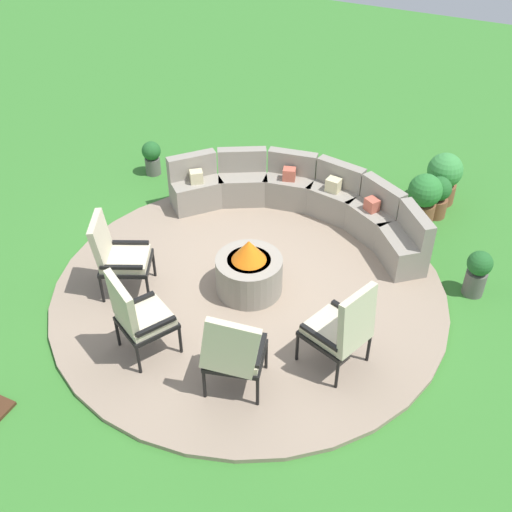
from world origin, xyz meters
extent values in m
plane|color=#387A2D|center=(0.00, 0.00, 0.00)|extent=(24.00, 24.00, 0.00)
cylinder|color=gray|center=(0.00, 0.00, 0.03)|extent=(4.93, 4.93, 0.06)
cylinder|color=gray|center=(0.00, 0.00, 0.30)|extent=(0.83, 0.83, 0.48)
cylinder|color=black|center=(0.00, 0.00, 0.51)|extent=(0.54, 0.54, 0.06)
cone|color=orange|center=(0.00, 0.00, 0.68)|extent=(0.43, 0.43, 0.28)
cube|color=gray|center=(1.57, 1.31, 0.28)|extent=(0.80, 0.84, 0.44)
cube|color=gray|center=(1.68, 1.40, 0.67)|extent=(0.58, 0.65, 0.35)
cube|color=gray|center=(1.04, 1.76, 0.28)|extent=(0.84, 0.75, 0.44)
cube|color=gray|center=(1.11, 1.88, 0.67)|extent=(0.70, 0.50, 0.35)
cube|color=gray|center=(0.39, 2.01, 0.28)|extent=(0.79, 0.58, 0.44)
cube|color=gray|center=(0.41, 2.15, 0.67)|extent=(0.73, 0.29, 0.35)
cube|color=gray|center=(-0.31, 2.02, 0.28)|extent=(0.77, 0.55, 0.44)
cube|color=gray|center=(-0.33, 2.16, 0.67)|extent=(0.73, 0.27, 0.35)
cube|color=gray|center=(-0.97, 1.80, 0.28)|extent=(0.84, 0.74, 0.44)
cube|color=gray|center=(-1.04, 1.92, 0.67)|extent=(0.70, 0.48, 0.35)
cube|color=gray|center=(-1.52, 1.37, 0.28)|extent=(0.81, 0.83, 0.44)
cube|color=gray|center=(-1.63, 1.46, 0.67)|extent=(0.60, 0.64, 0.35)
cube|color=beige|center=(-1.48, 1.33, 0.59)|extent=(0.24, 0.23, 0.18)
cube|color=beige|center=(0.38, 1.96, 0.60)|extent=(0.21, 0.18, 0.19)
cube|color=#BC5B47|center=(-0.30, 1.97, 0.59)|extent=(0.21, 0.20, 0.18)
cube|color=#BC5B47|center=(1.01, 1.72, 0.59)|extent=(0.23, 0.22, 0.17)
cylinder|color=black|center=(-1.21, -0.28, 0.25)|extent=(0.04, 0.04, 0.38)
cylinder|color=black|center=(-1.01, -0.74, 0.25)|extent=(0.04, 0.04, 0.38)
cylinder|color=black|center=(-1.73, -0.51, 0.25)|extent=(0.04, 0.04, 0.38)
cylinder|color=black|center=(-1.52, -0.97, 0.25)|extent=(0.04, 0.04, 0.38)
cube|color=black|center=(-1.37, -0.62, 0.47)|extent=(0.77, 0.74, 0.05)
cube|color=beige|center=(-1.37, -0.62, 0.54)|extent=(0.71, 0.68, 0.09)
cube|color=beige|center=(-1.60, -0.73, 0.80)|extent=(0.33, 0.54, 0.65)
cube|color=black|center=(-1.46, -0.40, 0.60)|extent=(0.48, 0.26, 0.04)
cube|color=black|center=(-1.27, -0.84, 0.60)|extent=(0.48, 0.26, 0.04)
cylinder|color=black|center=(-0.67, -1.04, 0.25)|extent=(0.04, 0.04, 0.38)
cylinder|color=black|center=(-0.23, -1.28, 0.25)|extent=(0.04, 0.04, 0.38)
cylinder|color=black|center=(-0.92, -1.49, 0.25)|extent=(0.04, 0.04, 0.38)
cylinder|color=black|center=(-0.48, -1.73, 0.25)|extent=(0.04, 0.04, 0.38)
cube|color=black|center=(-0.58, -1.39, 0.47)|extent=(0.74, 0.74, 0.05)
cube|color=beige|center=(-0.58, -1.39, 0.54)|extent=(0.68, 0.68, 0.09)
cube|color=beige|center=(-0.69, -1.59, 0.84)|extent=(0.54, 0.41, 0.77)
cube|color=black|center=(-0.79, -1.27, 0.60)|extent=(0.27, 0.43, 0.04)
cube|color=black|center=(-0.36, -1.50, 0.60)|extent=(0.27, 0.43, 0.04)
cylinder|color=black|center=(0.19, -1.23, 0.25)|extent=(0.04, 0.04, 0.38)
cylinder|color=black|center=(0.73, -1.09, 0.25)|extent=(0.04, 0.04, 0.38)
cylinder|color=black|center=(0.32, -1.72, 0.25)|extent=(0.04, 0.04, 0.38)
cylinder|color=black|center=(0.86, -1.58, 0.25)|extent=(0.04, 0.04, 0.38)
cube|color=black|center=(0.52, -1.41, 0.47)|extent=(0.71, 0.68, 0.05)
cube|color=beige|center=(0.52, -1.41, 0.54)|extent=(0.66, 0.62, 0.09)
cube|color=beige|center=(0.58, -1.63, 0.81)|extent=(0.63, 0.26, 0.71)
cube|color=black|center=(0.26, -1.47, 0.60)|extent=(0.17, 0.46, 0.04)
cube|color=black|center=(0.78, -1.34, 0.60)|extent=(0.17, 0.46, 0.04)
cylinder|color=black|center=(0.99, -0.83, 0.25)|extent=(0.04, 0.04, 0.38)
cylinder|color=black|center=(1.17, -0.32, 0.25)|extent=(0.04, 0.04, 0.38)
cylinder|color=black|center=(1.51, -1.02, 0.25)|extent=(0.04, 0.04, 0.38)
cylinder|color=black|center=(1.70, -0.51, 0.25)|extent=(0.04, 0.04, 0.38)
cube|color=black|center=(1.34, -0.67, 0.47)|extent=(0.76, 0.75, 0.05)
cube|color=beige|center=(1.34, -0.67, 0.54)|extent=(0.70, 0.69, 0.09)
cube|color=beige|center=(1.58, -0.76, 0.83)|extent=(0.30, 0.57, 0.71)
cube|color=black|center=(1.25, -0.92, 0.60)|extent=(0.49, 0.22, 0.04)
cube|color=black|center=(1.43, -0.43, 0.60)|extent=(0.49, 0.22, 0.04)
cylinder|color=#605B56|center=(2.55, 1.20, 0.17)|extent=(0.26, 0.26, 0.33)
sphere|color=#236028|center=(2.55, 1.20, 0.48)|extent=(0.31, 0.31, 0.31)
sphere|color=#E55638|center=(2.59, 1.20, 0.54)|extent=(0.12, 0.12, 0.12)
cylinder|color=#605B56|center=(-2.67, 1.97, 0.14)|extent=(0.24, 0.24, 0.28)
sphere|color=#236028|center=(-2.67, 1.97, 0.41)|extent=(0.30, 0.30, 0.30)
sphere|color=#E55638|center=(-2.64, 1.97, 0.47)|extent=(0.11, 0.11, 0.11)
cylinder|color=brown|center=(1.57, 2.48, 0.16)|extent=(0.38, 0.38, 0.32)
sphere|color=#2D7A33|center=(1.57, 2.48, 0.52)|extent=(0.48, 0.48, 0.48)
sphere|color=#E55638|center=(1.62, 2.48, 0.62)|extent=(0.17, 0.17, 0.17)
cylinder|color=brown|center=(1.72, 2.72, 0.14)|extent=(0.31, 0.31, 0.29)
sphere|color=#236028|center=(1.72, 2.72, 0.46)|extent=(0.35, 0.35, 0.35)
cylinder|color=brown|center=(1.70, 3.14, 0.15)|extent=(0.42, 0.42, 0.30)
sphere|color=#3D8E42|center=(1.70, 3.14, 0.53)|extent=(0.52, 0.52, 0.52)
camera|label=1|loc=(2.61, -5.34, 5.31)|focal=44.22mm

